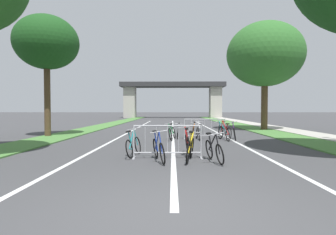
{
  "coord_description": "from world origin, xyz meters",
  "views": [
    {
      "loc": [
        -0.03,
        -4.02,
        1.54
      ],
      "look_at": [
        -0.37,
        17.14,
        0.92
      ],
      "focal_mm": 29.2,
      "sensor_mm": 36.0,
      "label": 1
    }
  ],
  "objects": [
    {
      "name": "sidewalk_path_right",
      "position": [
        8.43,
        23.15,
        0.04
      ],
      "size": [
        1.88,
        56.6,
        0.08
      ],
      "primitive_type": "cube",
      "color": "#ADA89E",
      "rests_on": "ground"
    },
    {
      "name": "bicycle_orange_2",
      "position": [
        1.07,
        10.7,
        0.35
      ],
      "size": [
        0.45,
        1.59,
        0.88
      ],
      "rotation": [
        0.0,
        0.0,
        3.09
      ],
      "color": "black",
      "rests_on": "ground"
    },
    {
      "name": "ground_plane",
      "position": [
        0.0,
        0.0,
        0.0
      ],
      "size": [
        300.0,
        300.0,
        0.0
      ],
      "primitive_type": "plane",
      "color": "#3D3D3F"
    },
    {
      "name": "bicycle_purple_5",
      "position": [
        3.13,
        9.91,
        0.36
      ],
      "size": [
        0.62,
        1.6,
        0.96
      ],
      "rotation": [
        0.0,
        0.0,
        2.95
      ],
      "color": "black",
      "rests_on": "ground"
    },
    {
      "name": "crowd_barrier_second",
      "position": [
        1.66,
        10.31,
        0.52
      ],
      "size": [
        2.2,
        0.53,
        1.05
      ],
      "rotation": [
        0.0,
        0.0,
        0.04
      ],
      "color": "#ADADB2",
      "rests_on": "ground"
    },
    {
      "name": "bicycle_yellow_4",
      "position": [
        0.5,
        4.11,
        0.37
      ],
      "size": [
        0.54,
        1.62,
        0.92
      ],
      "rotation": [
        0.0,
        0.0,
        -0.18
      ],
      "color": "black",
      "rests_on": "ground"
    },
    {
      "name": "grass_verge_right",
      "position": [
        6.44,
        23.15,
        0.03
      ],
      "size": [
        2.08,
        56.6,
        0.05
      ],
      "primitive_type": "cube",
      "color": "#477A38",
      "rests_on": "ground"
    },
    {
      "name": "bicycle_teal_11",
      "position": [
        2.72,
        10.68,
        0.38
      ],
      "size": [
        0.64,
        1.71,
        0.97
      ],
      "rotation": [
        0.0,
        0.0,
        0.15
      ],
      "color": "black",
      "rests_on": "ground"
    },
    {
      "name": "bicycle_red_0",
      "position": [
        2.6,
        9.71,
        0.38
      ],
      "size": [
        0.45,
        1.7,
        1.01
      ],
      "rotation": [
        0.0,
        0.0,
        0.19
      ],
      "color": "black",
      "rests_on": "ground"
    },
    {
      "name": "lane_stripe_center",
      "position": [
        0.0,
        16.37,
        0.0
      ],
      "size": [
        0.14,
        32.74,
        0.01
      ],
      "primitive_type": "cube",
      "color": "silver",
      "rests_on": "ground"
    },
    {
      "name": "lane_stripe_right_lane",
      "position": [
        2.97,
        16.37,
        0.0
      ],
      "size": [
        0.14,
        32.74,
        0.01
      ],
      "primitive_type": "cube",
      "color": "silver",
      "rests_on": "ground"
    },
    {
      "name": "bicycle_white_6",
      "position": [
        1.32,
        9.93,
        0.35
      ],
      "size": [
        0.49,
        1.64,
        0.95
      ],
      "rotation": [
        0.0,
        0.0,
        0.06
      ],
      "color": "black",
      "rests_on": "ground"
    },
    {
      "name": "grass_verge_left",
      "position": [
        -6.44,
        23.15,
        0.03
      ],
      "size": [
        2.08,
        56.6,
        0.05
      ],
      "primitive_type": "cube",
      "color": "#477A38",
      "rests_on": "ground"
    },
    {
      "name": "bicycle_teal_1",
      "position": [
        -1.32,
        4.96,
        0.35
      ],
      "size": [
        0.53,
        1.57,
        0.94
      ],
      "rotation": [
        0.0,
        0.0,
        -0.15
      ],
      "color": "black",
      "rests_on": "ground"
    },
    {
      "name": "bicycle_blue_9",
      "position": [
        -0.45,
        4.08,
        0.36
      ],
      "size": [
        0.54,
        1.7,
        0.97
      ],
      "rotation": [
        0.0,
        0.0,
        3.38
      ],
      "color": "black",
      "rests_on": "ground"
    },
    {
      "name": "bicycle_green_3",
      "position": [
        -0.05,
        9.77,
        0.36
      ],
      "size": [
        0.62,
        1.73,
        0.91
      ],
      "rotation": [
        0.0,
        0.0,
        2.98
      ],
      "color": "black",
      "rests_on": "ground"
    },
    {
      "name": "tree_right_pine_far",
      "position": [
        6.83,
        16.44,
        5.61
      ],
      "size": [
        5.59,
        5.59,
        8.01
      ],
      "color": "#4C3823",
      "rests_on": "ground"
    },
    {
      "name": "lane_stripe_left_lane",
      "position": [
        -2.97,
        16.37,
        0.0
      ],
      "size": [
        0.14,
        32.74,
        0.01
      ],
      "primitive_type": "cube",
      "color": "silver",
      "rests_on": "ground"
    },
    {
      "name": "crowd_barrier_nearest",
      "position": [
        -0.19,
        4.57,
        0.52
      ],
      "size": [
        2.19,
        0.52,
        1.05
      ],
      "rotation": [
        0.0,
        0.0,
        0.04
      ],
      "color": "#ADADB2",
      "rests_on": "ground"
    },
    {
      "name": "overpass_bridge",
      "position": [
        0.0,
        46.78,
        4.56
      ],
      "size": [
        19.19,
        3.92,
        6.54
      ],
      "color": "#2D2D30",
      "rests_on": "ground"
    },
    {
      "name": "bicycle_red_10",
      "position": [
        0.49,
        5.14,
        0.38
      ],
      "size": [
        0.53,
        1.69,
        0.97
      ],
      "rotation": [
        0.0,
        0.0,
        0.02
      ],
      "color": "black",
      "rests_on": "ground"
    },
    {
      "name": "bicycle_black_7",
      "position": [
        1.19,
        4.01,
        0.35
      ],
      "size": [
        0.47,
        1.58,
        0.92
      ],
      "rotation": [
        0.0,
        0.0,
        3.31
      ],
      "color": "black",
      "rests_on": "ground"
    },
    {
      "name": "bicycle_silver_8",
      "position": [
        0.27,
        10.75,
        0.35
      ],
      "size": [
        0.54,
        1.6,
        0.83
      ],
      "rotation": [
        0.0,
        0.0,
        3.13
      ],
      "color": "black",
      "rests_on": "ground"
    },
    {
      "name": "tree_left_maple_mid",
      "position": [
        -7.11,
        11.32,
        5.28
      ],
      "size": [
        3.54,
        3.54,
        6.83
      ],
      "color": "#4C3823",
      "rests_on": "ground"
    }
  ]
}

